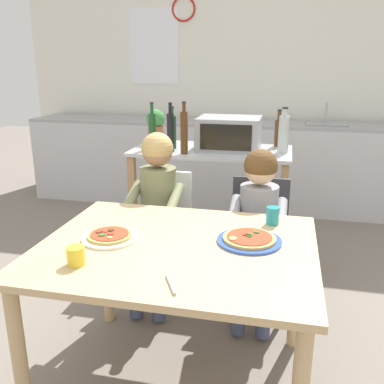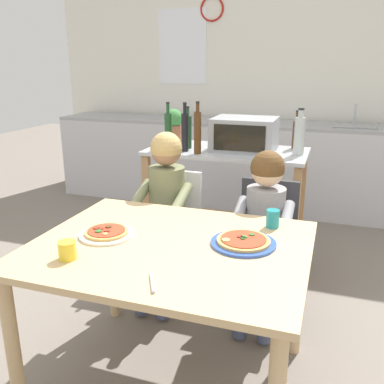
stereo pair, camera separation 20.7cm
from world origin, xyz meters
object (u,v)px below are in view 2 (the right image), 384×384
object	(u,v)px
bottle_brown_beer	(299,135)
pizza_plate_blue_rimmed	(243,242)
dining_chair_left	(171,225)
child_in_olive_shirt	(164,199)
kitchen_island_cart	(226,188)
bottle_squat_spirits	(168,129)
serving_spoon	(152,283)
bottle_tall_green_wine	(198,132)
potted_herb_plant	(173,124)
pizza_plate_white	(107,233)
dining_table	(170,264)
bottle_slim_sauce	(296,133)
toaster_oven	(245,134)
drinking_cup_teal	(273,219)
child_in_grey_shirt	(263,218)
bottle_dark_olive_oil	(185,131)
dining_chair_right	(265,239)
bottle_clear_vinegar	(187,131)
drinking_cup_yellow	(67,250)

from	to	relation	value
bottle_brown_beer	pizza_plate_blue_rimmed	bearing A→B (deg)	-95.05
dining_chair_left	child_in_olive_shirt	distance (m)	0.24
kitchen_island_cart	pizza_plate_blue_rimmed	distance (m)	1.32
bottle_squat_spirits	serving_spoon	xyz separation A→B (m)	(0.59, -1.63, -0.29)
bottle_tall_green_wine	potted_herb_plant	world-z (taller)	bottle_tall_green_wine
pizza_plate_blue_rimmed	pizza_plate_white	bearing A→B (deg)	-170.33
potted_herb_plant	dining_table	size ratio (longest dim) A/B	0.22
bottle_slim_sauce	pizza_plate_blue_rimmed	distance (m)	1.49
toaster_oven	dining_chair_left	size ratio (longest dim) A/B	0.54
bottle_squat_spirits	serving_spoon	size ratio (longest dim) A/B	2.37
dining_chair_left	pizza_plate_white	world-z (taller)	dining_chair_left
child_in_olive_shirt	drinking_cup_teal	size ratio (longest dim) A/B	12.35
pizza_plate_blue_rimmed	drinking_cup_teal	distance (m)	0.26
potted_herb_plant	child_in_grey_shirt	distance (m)	1.27
bottle_squat_spirits	drinking_cup_teal	bearing A→B (deg)	-45.86
bottle_squat_spirits	dining_table	xyz separation A→B (m)	(0.52, -1.28, -0.39)
toaster_oven	drinking_cup_teal	xyz separation A→B (m)	(0.36, -1.02, -0.23)
bottle_tall_green_wine	dining_table	distance (m)	1.24
dining_table	dining_chair_left	bearing A→B (deg)	111.33
bottle_dark_olive_oil	pizza_plate_blue_rimmed	world-z (taller)	bottle_dark_olive_oil
bottle_brown_beer	pizza_plate_white	world-z (taller)	bottle_brown_beer
dining_chair_right	bottle_brown_beer	bearing A→B (deg)	79.18
bottle_clear_vinegar	bottle_tall_green_wine	bearing A→B (deg)	-51.46
drinking_cup_yellow	dining_chair_left	bearing A→B (deg)	88.50
bottle_slim_sauce	potted_herb_plant	world-z (taller)	bottle_slim_sauce
dining_chair_right	pizza_plate_white	world-z (taller)	dining_chair_right
bottle_squat_spirits	child_in_grey_shirt	size ratio (longest dim) A/B	0.33
bottle_tall_green_wine	dining_chair_right	distance (m)	0.87
bottle_tall_green_wine	child_in_olive_shirt	world-z (taller)	bottle_tall_green_wine
toaster_oven	dining_table	bearing A→B (deg)	-91.33
dining_table	pizza_plate_white	size ratio (longest dim) A/B	4.77
pizza_plate_blue_rimmed	drinking_cup_teal	size ratio (longest dim) A/B	3.30
bottle_clear_vinegar	potted_herb_plant	bearing A→B (deg)	133.91
bottle_brown_beer	dining_table	distance (m)	1.44
pizza_plate_blue_rimmed	kitchen_island_cart	bearing A→B (deg)	107.52
drinking_cup_teal	dining_table	bearing A→B (deg)	-139.09
toaster_oven	serving_spoon	world-z (taller)	toaster_oven
bottle_tall_green_wine	bottle_brown_beer	bearing A→B (deg)	15.71
child_in_grey_shirt	pizza_plate_white	bearing A→B (deg)	-133.55
bottle_brown_beer	pizza_plate_blue_rimmed	distance (m)	1.27
potted_herb_plant	child_in_grey_shirt	xyz separation A→B (m)	(0.86, -0.86, -0.37)
bottle_brown_beer	dining_table	world-z (taller)	bottle_brown_beer
bottle_squat_spirits	potted_herb_plant	size ratio (longest dim) A/B	1.28
bottle_squat_spirits	child_in_olive_shirt	bearing A→B (deg)	-71.10
child_in_grey_shirt	pizza_plate_white	distance (m)	0.89
bottle_dark_olive_oil	dining_table	xyz separation A→B (m)	(0.36, -1.20, -0.40)
bottle_squat_spirits	child_in_grey_shirt	bearing A→B (deg)	-38.02
kitchen_island_cart	bottle_slim_sauce	distance (m)	0.65
drinking_cup_teal	serving_spoon	xyz separation A→B (m)	(-0.33, -0.69, -0.04)
child_in_grey_shirt	dining_chair_right	bearing A→B (deg)	90.00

